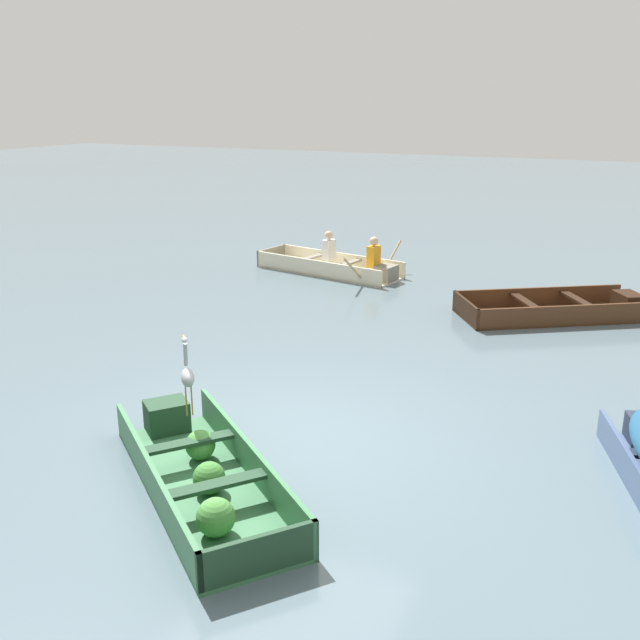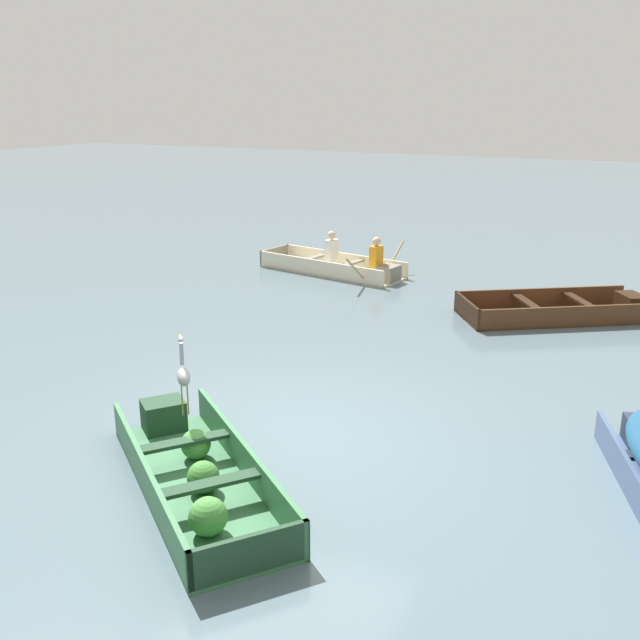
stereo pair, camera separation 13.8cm
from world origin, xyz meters
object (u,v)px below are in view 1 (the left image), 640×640
(skiff_dark_varnish_near_moored, at_px, (560,309))
(heron_on_dinghy, at_px, (187,375))
(rowboat_cream_with_crew, at_px, (337,265))
(dinghy_green_foreground, at_px, (201,472))

(skiff_dark_varnish_near_moored, height_order, heron_on_dinghy, heron_on_dinghy)
(skiff_dark_varnish_near_moored, xyz_separation_m, heron_on_dinghy, (-2.99, -6.84, 0.74))
(skiff_dark_varnish_near_moored, relative_size, rowboat_cream_with_crew, 0.98)
(rowboat_cream_with_crew, bearing_deg, dinghy_green_foreground, -74.61)
(dinghy_green_foreground, xyz_separation_m, rowboat_cream_with_crew, (-2.38, 8.65, 0.04))
(dinghy_green_foreground, relative_size, heron_on_dinghy, 3.61)
(dinghy_green_foreground, distance_m, heron_on_dinghy, 1.10)
(skiff_dark_varnish_near_moored, bearing_deg, rowboat_cream_with_crew, 166.26)
(skiff_dark_varnish_near_moored, bearing_deg, heron_on_dinghy, -113.60)
(rowboat_cream_with_crew, height_order, heron_on_dinghy, heron_on_dinghy)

